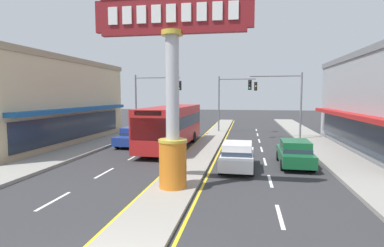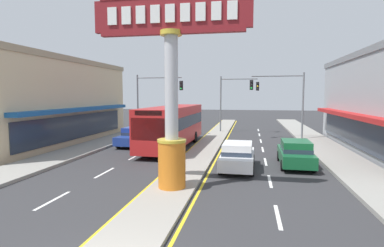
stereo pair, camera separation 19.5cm
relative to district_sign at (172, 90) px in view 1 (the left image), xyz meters
The scene contains 13 objects.
median_strip 11.86m from the district_sign, 90.00° to the left, with size 2.04×52.00×0.14m, color gray.
sidewalk_left 13.51m from the district_sign, 135.02° to the left, with size 2.87×60.00×0.18m, color gray.
sidewalk_right 13.51m from the district_sign, 44.98° to the left, with size 2.87×60.00×0.18m, color gray.
lane_markings 10.64m from the district_sign, 90.00° to the left, with size 8.78×52.00×0.01m.
district_sign is the anchor object (origin of this frame).
storefront_left 18.45m from the district_sign, 143.58° to the left, with size 8.60×19.09×7.30m.
traffic_light_left_side 18.11m from the district_sign, 110.21° to the left, with size 4.86×0.46×6.20m.
traffic_light_right_side 17.54m from the district_sign, 69.10° to the left, with size 4.86×0.46×6.20m.
traffic_light_median_far 21.14m from the district_sign, 85.66° to the left, with size 4.20×0.46×6.20m.
sedan_near_right_lane 9.03m from the district_sign, 43.92° to the left, with size 1.89×4.33×1.53m.
sedan_far_right_lane 6.22m from the district_sign, 58.25° to the left, with size 1.90×4.33×1.53m.
sedan_near_left_lane 12.93m from the district_sign, 118.73° to the left, with size 1.95×4.36×1.53m.
bus_mid_left_lane 11.29m from the district_sign, 104.05° to the left, with size 2.79×11.26×3.26m.
Camera 1 is at (3.12, -5.76, 4.18)m, focal length 28.56 mm.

